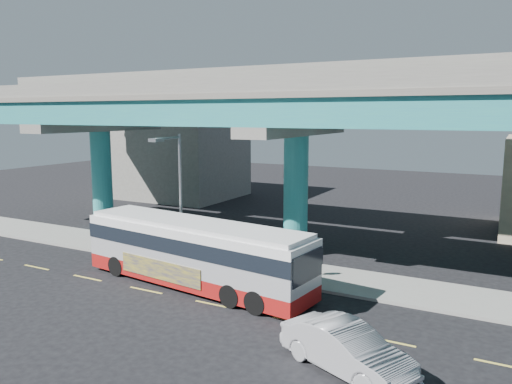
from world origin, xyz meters
The scene contains 10 objects.
ground centered at (0.00, 0.00, 0.00)m, with size 120.00×120.00×0.00m, color black.
sidewalk centered at (0.00, 5.50, 0.07)m, with size 70.00×4.00×0.15m, color gray.
lane_markings centered at (0.00, -0.30, 0.01)m, with size 58.00×0.12×0.01m.
viaduct centered at (0.00, 9.11, 9.14)m, with size 52.00×12.40×11.70m.
building_concrete centered at (-20.00, 24.00, 4.50)m, with size 12.00×10.00×9.00m, color gray.
transit_bus centered at (-2.22, 1.42, 1.84)m, with size 13.27×4.41×3.35m.
sedan centered at (7.21, -3.23, 0.81)m, with size 5.20×3.52×1.62m, color #AAAAAF.
parked_car centered at (-11.39, 5.75, 0.88)m, with size 4.62×2.92×1.46m, color #303035.
street_lamp centered at (-4.95, 3.45, 4.99)m, with size 0.50×2.43×7.41m.
stop_sign centered at (1.84, 4.18, 1.89)m, with size 0.72×0.16×2.44m.
Camera 1 is at (11.93, -18.66, 8.64)m, focal length 35.00 mm.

